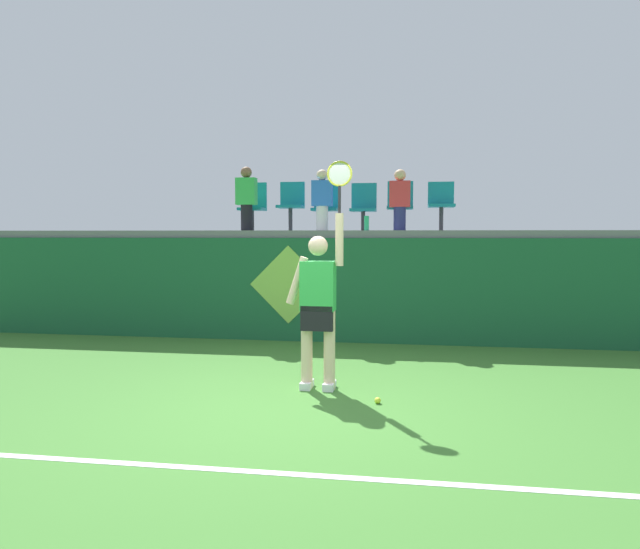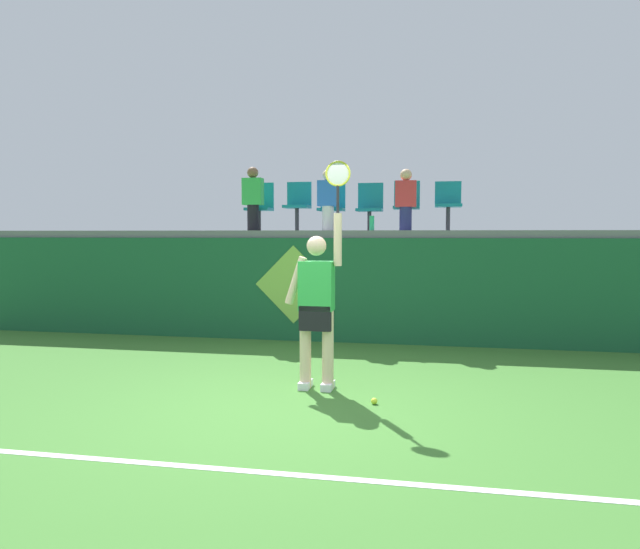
% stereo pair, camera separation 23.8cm
% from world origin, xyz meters
% --- Properties ---
extents(ground_plane, '(40.00, 40.00, 0.00)m').
position_xyz_m(ground_plane, '(0.00, 0.00, 0.00)').
color(ground_plane, '#3D752D').
extents(court_back_wall, '(13.70, 0.20, 1.68)m').
position_xyz_m(court_back_wall, '(0.00, 3.63, 0.84)').
color(court_back_wall, '#195633').
rests_on(court_back_wall, ground_plane).
extents(spectator_platform, '(13.70, 2.98, 0.12)m').
position_xyz_m(spectator_platform, '(0.00, 5.07, 1.74)').
color(spectator_platform, slate).
rests_on(spectator_platform, court_back_wall).
extents(court_baseline_stripe, '(12.33, 0.08, 0.01)m').
position_xyz_m(court_baseline_stripe, '(0.00, -1.50, 0.00)').
color(court_baseline_stripe, white).
rests_on(court_baseline_stripe, ground_plane).
extents(tennis_player, '(0.75, 0.27, 2.55)m').
position_xyz_m(tennis_player, '(0.11, 0.79, 0.98)').
color(tennis_player, white).
rests_on(tennis_player, ground_plane).
extents(tennis_ball, '(0.07, 0.07, 0.07)m').
position_xyz_m(tennis_ball, '(0.80, 0.32, 0.03)').
color(tennis_ball, '#D1E533').
rests_on(tennis_ball, ground_plane).
extents(water_bottle, '(0.08, 0.08, 0.23)m').
position_xyz_m(water_bottle, '(0.43, 3.74, 1.92)').
color(water_bottle, '#26B272').
rests_on(water_bottle, spectator_platform).
extents(stadium_chair_0, '(0.44, 0.42, 0.87)m').
position_xyz_m(stadium_chair_0, '(-1.65, 4.49, 2.27)').
color(stadium_chair_0, '#38383D').
rests_on(stadium_chair_0, spectator_platform).
extents(stadium_chair_1, '(0.44, 0.42, 0.87)m').
position_xyz_m(stadium_chair_1, '(-0.96, 4.48, 2.29)').
color(stadium_chair_1, '#38383D').
rests_on(stadium_chair_1, spectator_platform).
extents(stadium_chair_2, '(0.44, 0.42, 0.86)m').
position_xyz_m(stadium_chair_2, '(-0.34, 4.49, 2.26)').
color(stadium_chair_2, '#38383D').
rests_on(stadium_chair_2, spectator_platform).
extents(stadium_chair_3, '(0.44, 0.42, 0.83)m').
position_xyz_m(stadium_chair_3, '(0.33, 4.49, 2.24)').
color(stadium_chair_3, '#38383D').
rests_on(stadium_chair_3, spectator_platform).
extents(stadium_chair_4, '(0.44, 0.42, 0.86)m').
position_xyz_m(stadium_chair_4, '(0.96, 4.49, 2.27)').
color(stadium_chair_4, '#38383D').
rests_on(stadium_chair_4, spectator_platform).
extents(stadium_chair_5, '(0.44, 0.42, 0.84)m').
position_xyz_m(stadium_chair_5, '(1.65, 4.48, 2.28)').
color(stadium_chair_5, '#38383D').
rests_on(stadium_chair_5, spectator_platform).
extents(spectator_0, '(0.34, 0.20, 1.00)m').
position_xyz_m(spectator_0, '(0.96, 4.06, 2.32)').
color(spectator_0, navy).
rests_on(spectator_0, spectator_platform).
extents(spectator_1, '(0.34, 0.20, 1.02)m').
position_xyz_m(spectator_1, '(-0.34, 4.08, 2.33)').
color(spectator_1, white).
rests_on(spectator_1, spectator_platform).
extents(spectator_2, '(0.34, 0.20, 1.09)m').
position_xyz_m(spectator_2, '(-1.65, 4.06, 2.37)').
color(spectator_2, black).
rests_on(spectator_2, spectator_platform).
extents(wall_signage_mount, '(1.27, 0.01, 1.56)m').
position_xyz_m(wall_signage_mount, '(-0.81, 3.53, 0.00)').
color(wall_signage_mount, '#195633').
rests_on(wall_signage_mount, ground_plane).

